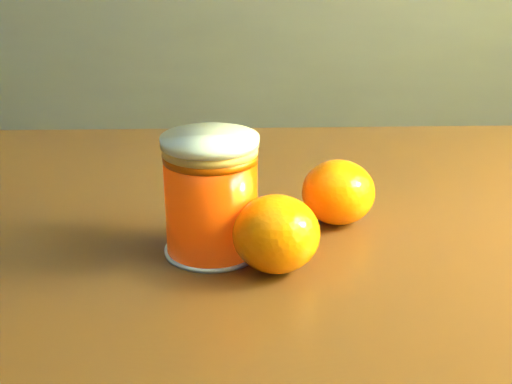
{
  "coord_description": "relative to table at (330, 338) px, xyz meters",
  "views": [
    {
      "loc": [
        0.69,
        -0.35,
        1.0
      ],
      "look_at": [
        0.69,
        0.18,
        0.78
      ],
      "focal_mm": 50.0,
      "sensor_mm": 36.0,
      "label": 1
    }
  ],
  "objects": [
    {
      "name": "juice_glass",
      "position": [
        -0.1,
        -0.02,
        0.14
      ],
      "size": [
        0.08,
        0.08,
        0.1
      ],
      "rotation": [
        0.0,
        0.0,
        -0.02
      ],
      "color": "#ED3A04",
      "rests_on": "table"
    },
    {
      "name": "orange_back",
      "position": [
        0.01,
        0.04,
        0.12
      ],
      "size": [
        0.08,
        0.08,
        0.06
      ],
      "primitive_type": "ellipsoid",
      "rotation": [
        0.0,
        0.0,
        -0.34
      ],
      "color": "orange",
      "rests_on": "table"
    },
    {
      "name": "table",
      "position": [
        0.0,
        0.0,
        0.0
      ],
      "size": [
        1.01,
        0.72,
        0.73
      ],
      "rotation": [
        0.0,
        0.0,
        0.04
      ],
      "color": "#583216",
      "rests_on": "ground"
    },
    {
      "name": "orange_front",
      "position": [
        -0.05,
        -0.05,
        0.12
      ],
      "size": [
        0.08,
        0.08,
        0.06
      ],
      "primitive_type": "ellipsoid",
      "rotation": [
        0.0,
        0.0,
        0.13
      ],
      "color": "orange",
      "rests_on": "table"
    }
  ]
}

